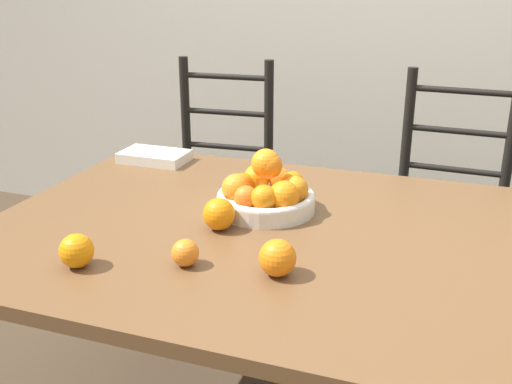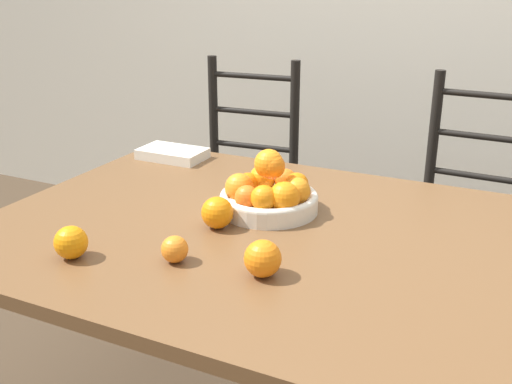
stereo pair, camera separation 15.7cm
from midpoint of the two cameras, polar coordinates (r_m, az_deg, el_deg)
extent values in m
cube|color=brown|center=(1.54, 6.65, -4.65)|extent=(1.62, 1.09, 0.03)
cylinder|color=brown|center=(2.37, -6.86, -5.27)|extent=(0.07, 0.07, 0.71)
cylinder|color=silver|center=(1.66, 3.93, -1.16)|extent=(0.27, 0.27, 0.04)
torus|color=silver|center=(1.65, 3.95, -0.46)|extent=(0.27, 0.27, 0.02)
sphere|color=orange|center=(1.62, 6.70, 0.05)|extent=(0.07, 0.07, 0.07)
sphere|color=orange|center=(1.67, 6.59, 0.67)|extent=(0.07, 0.07, 0.07)
sphere|color=orange|center=(1.71, 5.46, 1.11)|extent=(0.06, 0.06, 0.06)
sphere|color=orange|center=(1.72, 3.27, 1.33)|extent=(0.08, 0.08, 0.08)
sphere|color=orange|center=(1.70, 1.89, 0.80)|extent=(0.06, 0.06, 0.06)
sphere|color=orange|center=(1.65, 1.11, 0.37)|extent=(0.08, 0.08, 0.08)
sphere|color=orange|center=(1.59, 1.92, -0.53)|extent=(0.06, 0.06, 0.06)
sphere|color=orange|center=(1.56, 3.59, -0.63)|extent=(0.07, 0.07, 0.07)
sphere|color=orange|center=(1.58, 5.55, -0.54)|extent=(0.08, 0.08, 0.08)
sphere|color=orange|center=(1.61, 4.33, 2.41)|extent=(0.07, 0.07, 0.07)
sphere|color=orange|center=(1.62, 4.02, 2.54)|extent=(0.07, 0.07, 0.07)
sphere|color=orange|center=(1.62, 4.00, 2.66)|extent=(0.08, 0.08, 0.08)
sphere|color=orange|center=(1.42, -14.24, -4.75)|extent=(0.08, 0.08, 0.08)
sphere|color=orange|center=(1.30, 4.10, -6.42)|extent=(0.08, 0.08, 0.08)
sphere|color=orange|center=(1.54, -0.82, -2.03)|extent=(0.08, 0.08, 0.08)
sphere|color=orange|center=(1.37, -4.52, -5.53)|extent=(0.06, 0.06, 0.06)
cylinder|color=black|center=(2.56, -5.50, -6.02)|extent=(0.04, 0.04, 0.47)
cylinder|color=black|center=(2.43, 2.59, -7.51)|extent=(0.04, 0.04, 0.47)
cylinder|color=black|center=(2.76, -2.33, 2.21)|extent=(0.04, 0.04, 1.03)
cylinder|color=black|center=(2.64, 5.26, 1.25)|extent=(0.04, 0.04, 1.03)
cube|color=black|center=(2.54, -0.03, 0.10)|extent=(0.45, 0.43, 0.04)
cylinder|color=black|center=(2.65, 1.40, 4.35)|extent=(0.38, 0.05, 0.02)
cylinder|color=black|center=(2.61, 1.43, 7.60)|extent=(0.38, 0.05, 0.02)
cylinder|color=black|center=(2.59, 1.46, 10.94)|extent=(0.38, 0.05, 0.02)
cylinder|color=black|center=(2.30, 15.20, -10.07)|extent=(0.04, 0.04, 0.47)
cylinder|color=black|center=(2.27, 24.74, -11.80)|extent=(0.04, 0.04, 0.47)
cylinder|color=black|center=(2.50, 17.71, -0.73)|extent=(0.04, 0.04, 1.03)
cube|color=black|center=(2.32, 21.37, -3.39)|extent=(0.44, 0.42, 0.04)
cylinder|color=black|center=(2.44, 22.38, 1.32)|extent=(0.38, 0.04, 0.02)
cylinder|color=black|center=(2.40, 22.87, 4.81)|extent=(0.38, 0.04, 0.02)
cylinder|color=black|center=(2.37, 23.38, 8.40)|extent=(0.38, 0.04, 0.02)
cube|color=silver|center=(2.13, -5.88, 3.62)|extent=(0.23, 0.14, 0.04)
camera|label=1|loc=(0.08, -87.14, 1.06)|focal=42.00mm
camera|label=2|loc=(0.08, 92.86, -1.06)|focal=42.00mm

